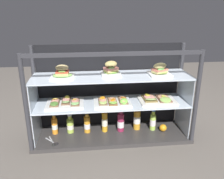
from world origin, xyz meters
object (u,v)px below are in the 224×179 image
at_px(juice_bottle_back_center, 55,125).
at_px(juice_bottle_back_right, 105,121).
at_px(kitchen_scissors, 54,143).
at_px(plated_roll_sandwich_left_of_center, 160,70).
at_px(open_sandwich_tray_far_left, 113,101).
at_px(orange_fruit_beside_bottles, 163,128).
at_px(juice_bottle_tucked_behind, 121,122).
at_px(open_sandwich_tray_right_of_center, 65,103).
at_px(plated_roll_sandwich_center, 111,69).
at_px(open_sandwich_tray_mid_right, 157,99).
at_px(juice_bottle_front_middle, 153,121).
at_px(plated_roll_sandwich_right_of_center, 62,73).
at_px(juice_bottle_front_second, 70,125).
at_px(juice_bottle_front_left_end, 87,124).
at_px(juice_bottle_front_right_end, 137,119).

distance_m(juice_bottle_back_center, juice_bottle_back_right, 0.49).
bearing_deg(kitchen_scissors, juice_bottle_back_center, 92.62).
relative_size(plated_roll_sandwich_left_of_center, open_sandwich_tray_far_left, 0.57).
bearing_deg(orange_fruit_beside_bottles, juice_bottle_tucked_behind, 172.56).
height_order(open_sandwich_tray_right_of_center, kitchen_scissors, open_sandwich_tray_right_of_center).
bearing_deg(juice_bottle_back_center, open_sandwich_tray_right_of_center, -26.15).
bearing_deg(plated_roll_sandwich_center, kitchen_scissors, -163.15).
relative_size(open_sandwich_tray_mid_right, juice_bottle_back_right, 1.39).
bearing_deg(open_sandwich_tray_far_left, open_sandwich_tray_right_of_center, 176.92).
distance_m(juice_bottle_back_center, juice_bottle_front_middle, 0.97).
distance_m(plated_roll_sandwich_right_of_center, juice_bottle_front_middle, 1.01).
distance_m(juice_bottle_back_center, juice_bottle_front_second, 0.15).
relative_size(plated_roll_sandwich_left_of_center, open_sandwich_tray_mid_right, 0.57).
height_order(juice_bottle_back_right, kitchen_scissors, juice_bottle_back_right).
bearing_deg(open_sandwich_tray_mid_right, orange_fruit_beside_bottles, 1.00).
distance_m(plated_roll_sandwich_right_of_center, juice_bottle_front_second, 0.56).
distance_m(juice_bottle_back_right, juice_bottle_tucked_behind, 0.16).
relative_size(open_sandwich_tray_mid_right, juice_bottle_front_left_end, 1.61).
distance_m(plated_roll_sandwich_left_of_center, kitchen_scissors, 1.17).
bearing_deg(juice_bottle_front_second, juice_bottle_tucked_behind, -2.80).
relative_size(juice_bottle_tucked_behind, orange_fruit_beside_bottles, 3.43).
bearing_deg(juice_bottle_tucked_behind, open_sandwich_tray_far_left, -143.72).
bearing_deg(open_sandwich_tray_right_of_center, kitchen_scissors, -132.52).
bearing_deg(juice_bottle_back_right, plated_roll_sandwich_left_of_center, -8.26).
distance_m(juice_bottle_front_left_end, kitchen_scissors, 0.36).
relative_size(open_sandwich_tray_right_of_center, open_sandwich_tray_far_left, 1.00).
distance_m(plated_roll_sandwich_center, plated_roll_sandwich_left_of_center, 0.44).
bearing_deg(open_sandwich_tray_right_of_center, juice_bottle_front_right_end, 5.12).
bearing_deg(juice_bottle_front_second, kitchen_scissors, -126.25).
bearing_deg(juice_bottle_back_right, juice_bottle_front_left_end, 179.41).
distance_m(plated_roll_sandwich_center, juice_bottle_front_right_end, 0.60).
distance_m(open_sandwich_tray_right_of_center, juice_bottle_front_left_end, 0.33).
relative_size(plated_roll_sandwich_right_of_center, juice_bottle_back_center, 0.97).
bearing_deg(plated_roll_sandwich_center, juice_bottle_front_middle, -0.85).
bearing_deg(kitchen_scissors, juice_bottle_front_middle, 9.29).
bearing_deg(open_sandwich_tray_far_left, juice_bottle_back_right, 133.27).
bearing_deg(plated_roll_sandwich_right_of_center, open_sandwich_tray_right_of_center, -26.95).
bearing_deg(orange_fruit_beside_bottles, juice_bottle_back_right, 173.71).
height_order(juice_bottle_back_right, juice_bottle_front_right_end, juice_bottle_front_right_end).
relative_size(plated_roll_sandwich_left_of_center, juice_bottle_front_middle, 0.89).
bearing_deg(juice_bottle_front_right_end, juice_bottle_front_middle, -10.55).
height_order(juice_bottle_front_second, juice_bottle_back_right, juice_bottle_back_right).
distance_m(juice_bottle_front_middle, orange_fruit_beside_bottles, 0.12).
xyz_separation_m(juice_bottle_front_left_end, kitchen_scissors, (-0.31, -0.18, -0.08)).
bearing_deg(kitchen_scissors, orange_fruit_beside_bottles, 6.05).
bearing_deg(plated_roll_sandwich_center, juice_bottle_front_right_end, 4.96).
bearing_deg(plated_roll_sandwich_center, open_sandwich_tray_right_of_center, -174.79).
distance_m(open_sandwich_tray_right_of_center, kitchen_scissors, 0.38).
height_order(open_sandwich_tray_mid_right, juice_bottle_tucked_behind, open_sandwich_tray_mid_right).
bearing_deg(plated_roll_sandwich_right_of_center, open_sandwich_tray_mid_right, -1.15).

